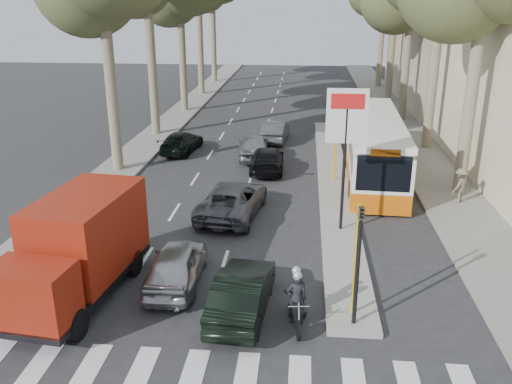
% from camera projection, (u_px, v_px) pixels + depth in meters
% --- Properties ---
extents(ground, '(120.00, 120.00, 0.00)m').
position_uv_depth(ground, '(243.00, 294.00, 16.74)').
color(ground, '#28282B').
rests_on(ground, ground).
extents(sidewalk_right, '(3.20, 70.00, 0.12)m').
position_uv_depth(sidewalk_right, '(399.00, 122.00, 39.41)').
color(sidewalk_right, gray).
rests_on(sidewalk_right, ground).
extents(median_left, '(2.40, 64.00, 0.12)m').
position_uv_depth(median_left, '(184.00, 110.00, 43.63)').
color(median_left, gray).
rests_on(median_left, ground).
extents(traffic_island, '(1.50, 26.00, 0.16)m').
position_uv_depth(traffic_island, '(333.00, 181.00, 26.74)').
color(traffic_island, gray).
rests_on(traffic_island, ground).
extents(building_far, '(11.00, 20.00, 16.00)m').
position_uv_depth(building_far, '(476.00, 6.00, 44.56)').
color(building_far, '#B7A88E').
rests_on(building_far, ground).
extents(billboard, '(1.50, 12.10, 5.60)m').
position_uv_depth(billboard, '(345.00, 140.00, 19.89)').
color(billboard, yellow).
rests_on(billboard, ground).
extents(traffic_light_island, '(0.16, 0.41, 3.60)m').
position_uv_depth(traffic_light_island, '(359.00, 247.00, 14.21)').
color(traffic_light_island, black).
rests_on(traffic_light_island, ground).
extents(silver_hatchback, '(1.66, 3.94, 1.33)m').
position_uv_depth(silver_hatchback, '(176.00, 265.00, 17.16)').
color(silver_hatchback, '#AFB1B8').
rests_on(silver_hatchback, ground).
extents(dark_hatchback, '(1.71, 4.16, 1.34)m').
position_uv_depth(dark_hatchback, '(242.00, 292.00, 15.57)').
color(dark_hatchback, black).
rests_on(dark_hatchback, ground).
extents(queue_car_a, '(2.82, 5.13, 1.36)m').
position_uv_depth(queue_car_a, '(233.00, 200.00, 22.62)').
color(queue_car_a, '#52545B').
rests_on(queue_car_a, ground).
extents(queue_car_b, '(1.88, 4.33, 1.24)m').
position_uv_depth(queue_car_b, '(267.00, 159.00, 28.48)').
color(queue_car_b, black).
rests_on(queue_car_b, ground).
extents(queue_car_c, '(2.14, 4.36, 1.43)m').
position_uv_depth(queue_car_c, '(254.00, 146.00, 30.67)').
color(queue_car_c, gray).
rests_on(queue_car_c, ground).
extents(queue_car_d, '(1.71, 4.12, 1.33)m').
position_uv_depth(queue_car_d, '(275.00, 131.00, 34.38)').
color(queue_car_d, '#4E5256').
rests_on(queue_car_d, ground).
extents(queue_car_e, '(2.14, 4.31, 1.20)m').
position_uv_depth(queue_car_e, '(181.00, 142.00, 31.96)').
color(queue_car_e, black).
rests_on(queue_car_e, ground).
extents(red_truck, '(2.83, 5.99, 3.08)m').
position_uv_depth(red_truck, '(79.00, 247.00, 16.16)').
color(red_truck, black).
rests_on(red_truck, ground).
extents(city_bus, '(3.02, 11.60, 3.03)m').
position_uv_depth(city_bus, '(374.00, 145.00, 27.39)').
color(city_bus, '#D25D0B').
rests_on(city_bus, ground).
extents(motorcycle, '(0.75, 1.96, 1.67)m').
position_uv_depth(motorcycle, '(296.00, 297.00, 15.13)').
color(motorcycle, black).
rests_on(motorcycle, ground).
extents(pedestrian_far, '(1.04, 1.02, 1.56)m').
position_uv_depth(pedestrian_far, '(460.00, 185.00, 23.68)').
color(pedestrian_far, '#6E6552').
rests_on(pedestrian_far, sidewalk_right).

